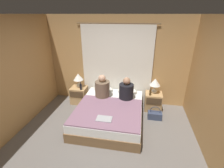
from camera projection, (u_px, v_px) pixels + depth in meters
ground_plane at (100, 149)px, 3.26m from camera, size 16.00×16.00×0.00m
wall_back at (117, 61)px, 4.64m from camera, size 4.08×0.06×2.50m
curtain_panel at (117, 66)px, 4.63m from camera, size 2.20×0.03×2.29m
bed at (110, 113)px, 4.07m from camera, size 1.59×1.94×0.43m
nightstand_left at (79, 95)px, 4.90m from camera, size 0.45×0.42×0.50m
nightstand_right at (153, 101)px, 4.53m from camera, size 0.45×0.42×0.50m
lamp_left at (78, 78)px, 4.73m from camera, size 0.29×0.29×0.42m
lamp_right at (155, 83)px, 4.37m from camera, size 0.29×0.29×0.42m
pillow_left at (103, 89)px, 4.73m from camera, size 0.56×0.30×0.12m
pillow_right at (127, 91)px, 4.61m from camera, size 0.56×0.30×0.12m
blanket_on_bed at (107, 111)px, 3.72m from camera, size 1.53×1.31×0.03m
person_left_in_bed at (102, 88)px, 4.30m from camera, size 0.39×0.39×0.63m
person_right_in_bed at (126, 91)px, 4.20m from camera, size 0.37×0.37×0.60m
beer_bottle_on_left_stand at (81, 87)px, 4.63m from camera, size 0.06×0.06×0.23m
beer_bottle_on_right_stand at (150, 92)px, 4.31m from camera, size 0.06×0.06×0.23m
laptop_on_bed at (104, 119)px, 3.41m from camera, size 0.33×0.22×0.02m
handbag_on_floor at (155, 115)px, 4.18m from camera, size 0.35×0.19×0.35m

